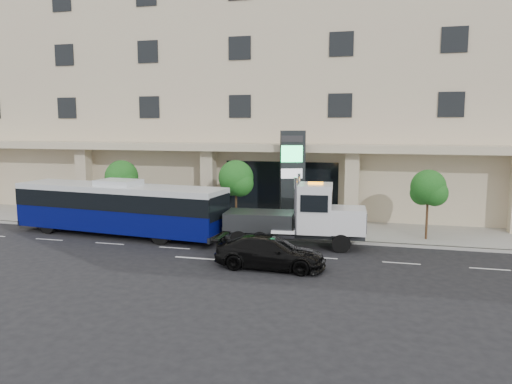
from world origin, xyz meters
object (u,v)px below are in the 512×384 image
at_px(city_bus, 119,207).
at_px(tow_truck, 301,218).
at_px(signage_pylon, 292,179).
at_px(black_sedan, 270,252).

relative_size(city_bus, tow_truck, 1.57).
bearing_deg(signage_pylon, black_sedan, -105.34).
bearing_deg(tow_truck, signage_pylon, 102.07).
distance_m(black_sedan, signage_pylon, 9.13).
distance_m(tow_truck, black_sedan, 4.59).
bearing_deg(signage_pylon, tow_truck, -92.32).
height_order(black_sedan, signage_pylon, signage_pylon).
bearing_deg(tow_truck, black_sedan, -103.90).
distance_m(city_bus, tow_truck, 11.19).
relative_size(city_bus, signage_pylon, 2.21).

